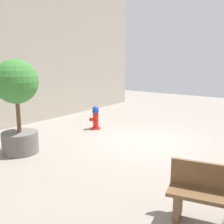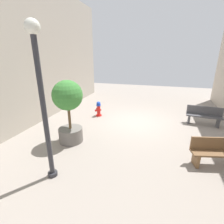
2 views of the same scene
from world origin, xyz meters
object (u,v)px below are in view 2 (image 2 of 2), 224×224
Objects in this scene: fire_hydrant at (99,109)px; street_lamp at (41,90)px; planter_tree at (68,106)px; bench_near at (204,115)px; bench_far at (218,152)px.

fire_hydrant is 0.21× the size of street_lamp.
street_lamp is (-0.51, 5.31, 2.18)m from fire_hydrant.
bench_near is at bearing -148.19° from planter_tree.
street_lamp is at bearing 95.46° from fire_hydrant.
planter_tree is 0.61× the size of street_lamp.
bench_far is (-5.41, 3.33, 0.06)m from fire_hydrant.
planter_tree is at bearing 31.81° from bench_near.
planter_tree reaches higher than bench_far.
fire_hydrant is 0.50× the size of bench_far.
fire_hydrant is 3.42m from planter_tree.
bench_near is 0.98× the size of bench_far.
bench_far is 0.42× the size of street_lamp.
planter_tree is at bearing -0.97° from bench_far.
bench_far is at bearing 148.37° from fire_hydrant.
planter_tree is (0.02, 3.24, 1.11)m from fire_hydrant.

